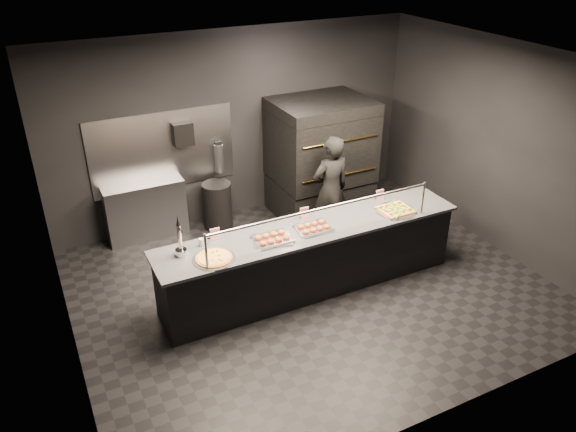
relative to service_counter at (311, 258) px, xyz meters
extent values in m
plane|color=black|center=(0.00, 0.00, -0.46)|extent=(6.00, 6.00, 0.00)
plane|color=black|center=(0.00, 0.00, 2.54)|extent=(6.00, 6.00, 0.00)
cube|color=black|center=(0.00, 2.50, 1.04)|extent=(6.00, 0.04, 3.00)
cube|color=black|center=(0.00, -2.50, 1.04)|extent=(6.00, 0.04, 3.00)
cube|color=black|center=(-3.00, 0.00, 1.04)|extent=(0.04, 5.00, 3.00)
cube|color=black|center=(3.00, 0.00, 1.04)|extent=(0.04, 5.00, 3.00)
cube|color=#99999E|center=(-1.20, 2.48, 0.84)|extent=(2.20, 0.02, 1.20)
cube|color=black|center=(0.00, 0.00, -0.02)|extent=(4.00, 0.70, 0.88)
cube|color=#38383E|center=(0.00, 0.00, 0.44)|extent=(4.10, 0.78, 0.04)
cylinder|color=#99999E|center=(-1.50, -0.30, 0.68)|extent=(0.03, 0.03, 0.45)
cylinder|color=#99999E|center=(1.50, -0.30, 0.68)|extent=(0.03, 0.03, 0.45)
cylinder|color=#99999E|center=(0.00, -0.30, 0.88)|extent=(3.00, 0.04, 0.04)
cube|color=black|center=(1.20, 1.90, -0.16)|extent=(1.50, 1.15, 0.60)
cube|color=black|center=(1.20, 1.90, 0.44)|extent=(1.50, 1.20, 0.55)
cube|color=black|center=(1.20, 1.90, 0.99)|extent=(1.50, 1.20, 0.55)
cube|color=black|center=(1.20, 1.90, 1.36)|extent=(1.50, 1.20, 0.18)
cylinder|color=gold|center=(1.20, 1.28, 0.44)|extent=(1.30, 0.02, 0.02)
cylinder|color=gold|center=(1.20, 1.28, 0.99)|extent=(1.30, 0.02, 0.02)
cube|color=#99999E|center=(-1.60, 2.32, -0.01)|extent=(1.20, 0.35, 0.90)
cube|color=black|center=(-0.90, 2.39, 1.09)|extent=(0.30, 0.20, 0.35)
cylinder|color=#B2B2B7|center=(-0.35, 2.40, 0.59)|extent=(0.14, 0.14, 0.45)
cube|color=black|center=(-0.35, 2.40, 0.84)|extent=(0.10, 0.06, 0.06)
cylinder|color=silver|center=(-1.68, 0.11, 0.50)|extent=(0.14, 0.14, 0.08)
cylinder|color=silver|center=(-1.68, 0.11, 0.67)|extent=(0.05, 0.05, 0.36)
cylinder|color=silver|center=(-1.68, 0.03, 0.83)|extent=(0.02, 0.10, 0.02)
cone|color=black|center=(-1.68, 0.11, 0.92)|extent=(0.05, 0.05, 0.14)
cylinder|color=silver|center=(-1.37, -0.15, 0.46)|extent=(0.49, 0.49, 0.01)
cylinder|color=#DC8A46|center=(-1.37, -0.15, 0.47)|extent=(0.43, 0.43, 0.02)
cylinder|color=gold|center=(-1.37, -0.15, 0.49)|extent=(0.38, 0.38, 0.01)
cube|color=silver|center=(-0.58, -0.07, 0.47)|extent=(0.53, 0.45, 0.02)
ellipsoid|color=#B06725|center=(-0.74, -0.14, 0.50)|extent=(0.09, 0.09, 0.05)
ellipsoid|color=#B06725|center=(-0.74, 0.01, 0.50)|extent=(0.09, 0.09, 0.05)
ellipsoid|color=#B06725|center=(-0.64, -0.14, 0.50)|extent=(0.09, 0.09, 0.05)
ellipsoid|color=#B06725|center=(-0.64, 0.01, 0.50)|extent=(0.09, 0.09, 0.05)
ellipsoid|color=#B06725|center=(-0.53, -0.14, 0.50)|extent=(0.09, 0.09, 0.05)
ellipsoid|color=#B06725|center=(-0.53, 0.01, 0.50)|extent=(0.09, 0.09, 0.05)
ellipsoid|color=#B06725|center=(-0.43, -0.14, 0.50)|extent=(0.09, 0.09, 0.05)
ellipsoid|color=#B06725|center=(-0.43, 0.01, 0.50)|extent=(0.09, 0.09, 0.05)
cube|color=silver|center=(0.00, -0.05, 0.47)|extent=(0.48, 0.37, 0.02)
ellipsoid|color=#B06725|center=(-0.15, -0.12, 0.50)|extent=(0.08, 0.08, 0.05)
ellipsoid|color=#B06725|center=(-0.15, 0.02, 0.50)|extent=(0.08, 0.08, 0.05)
ellipsoid|color=#B06725|center=(-0.05, -0.12, 0.50)|extent=(0.08, 0.08, 0.05)
ellipsoid|color=#B06725|center=(-0.05, 0.02, 0.50)|extent=(0.08, 0.08, 0.05)
ellipsoid|color=#B06725|center=(0.05, -0.12, 0.50)|extent=(0.08, 0.08, 0.05)
ellipsoid|color=#B06725|center=(0.05, 0.02, 0.50)|extent=(0.08, 0.08, 0.05)
ellipsoid|color=#B06725|center=(0.15, -0.12, 0.50)|extent=(0.08, 0.08, 0.05)
ellipsoid|color=#B06725|center=(0.15, 0.02, 0.50)|extent=(0.08, 0.08, 0.05)
cylinder|color=silver|center=(1.22, -0.11, 0.46)|extent=(0.54, 0.54, 0.01)
cube|color=#DC8A46|center=(1.22, -0.11, 0.48)|extent=(0.43, 0.39, 0.02)
cube|color=gold|center=(1.22, -0.11, 0.49)|extent=(0.41, 0.37, 0.01)
cube|color=green|center=(1.22, -0.11, 0.50)|extent=(0.39, 0.34, 0.01)
cylinder|color=silver|center=(-1.40, 0.20, 0.51)|extent=(0.06, 0.06, 0.10)
cylinder|color=silver|center=(-1.30, 0.20, 0.50)|extent=(0.04, 0.04, 0.08)
cube|color=white|center=(-1.19, 0.28, 0.53)|extent=(0.12, 0.04, 0.15)
cube|color=white|center=(0.04, 0.28, 0.53)|extent=(0.12, 0.04, 0.15)
cube|color=white|center=(1.23, 0.28, 0.53)|extent=(0.12, 0.04, 0.15)
cylinder|color=black|center=(-0.52, 2.13, -0.09)|extent=(0.45, 0.45, 0.76)
imported|color=black|center=(0.86, 1.00, 0.37)|extent=(0.63, 0.43, 1.68)
camera|label=1|loc=(-3.05, -5.42, 3.96)|focal=35.00mm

